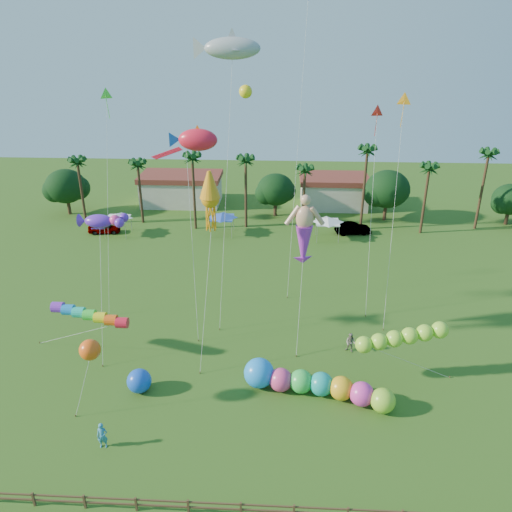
{
  "coord_description": "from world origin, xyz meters",
  "views": [
    {
      "loc": [
        1.91,
        -25.73,
        25.09
      ],
      "look_at": [
        0.0,
        10.0,
        9.0
      ],
      "focal_mm": 35.0,
      "sensor_mm": 36.0,
      "label": 1
    }
  ],
  "objects_px": {
    "car_a": "(104,228)",
    "car_b": "(353,228)",
    "spectator_a": "(102,436)",
    "blue_ball": "(139,381)",
    "caterpillar_inflatable": "(312,384)",
    "spectator_b": "(351,343)"
  },
  "relations": [
    {
      "from": "spectator_a",
      "to": "blue_ball",
      "type": "distance_m",
      "value": 5.77
    },
    {
      "from": "blue_ball",
      "to": "caterpillar_inflatable",
      "type": "bearing_deg",
      "value": 1.25
    },
    {
      "from": "car_a",
      "to": "caterpillar_inflatable",
      "type": "xyz_separation_m",
      "value": [
        26.64,
        -31.95,
        0.26
      ]
    },
    {
      "from": "spectator_a",
      "to": "spectator_b",
      "type": "height_order",
      "value": "spectator_a"
    },
    {
      "from": "caterpillar_inflatable",
      "to": "blue_ball",
      "type": "xyz_separation_m",
      "value": [
        -13.07,
        -0.28,
        -0.05
      ]
    },
    {
      "from": "car_b",
      "to": "blue_ball",
      "type": "xyz_separation_m",
      "value": [
        -20.26,
        -33.73,
        0.14
      ]
    },
    {
      "from": "car_a",
      "to": "caterpillar_inflatable",
      "type": "distance_m",
      "value": 41.6
    },
    {
      "from": "car_a",
      "to": "car_b",
      "type": "height_order",
      "value": "car_b"
    },
    {
      "from": "car_a",
      "to": "spectator_a",
      "type": "height_order",
      "value": "spectator_a"
    },
    {
      "from": "car_a",
      "to": "spectator_a",
      "type": "bearing_deg",
      "value": -168.19
    },
    {
      "from": "car_b",
      "to": "spectator_a",
      "type": "relative_size",
      "value": 2.53
    },
    {
      "from": "car_a",
      "to": "caterpillar_inflatable",
      "type": "bearing_deg",
      "value": -146.83
    },
    {
      "from": "car_b",
      "to": "spectator_b",
      "type": "bearing_deg",
      "value": 164.94
    },
    {
      "from": "spectator_b",
      "to": "blue_ball",
      "type": "distance_m",
      "value": 17.72
    },
    {
      "from": "car_a",
      "to": "car_b",
      "type": "bearing_deg",
      "value": -94.13
    },
    {
      "from": "car_b",
      "to": "caterpillar_inflatable",
      "type": "height_order",
      "value": "caterpillar_inflatable"
    },
    {
      "from": "car_a",
      "to": "spectator_b",
      "type": "relative_size",
      "value": 2.39
    },
    {
      "from": "spectator_a",
      "to": "blue_ball",
      "type": "xyz_separation_m",
      "value": [
        0.91,
        5.7,
        -0.01
      ]
    },
    {
      "from": "spectator_a",
      "to": "caterpillar_inflatable",
      "type": "height_order",
      "value": "caterpillar_inflatable"
    },
    {
      "from": "spectator_b",
      "to": "caterpillar_inflatable",
      "type": "xyz_separation_m",
      "value": [
        -3.58,
        -5.78,
        0.1
      ]
    },
    {
      "from": "spectator_a",
      "to": "spectator_b",
      "type": "distance_m",
      "value": 21.13
    },
    {
      "from": "car_b",
      "to": "blue_ball",
      "type": "height_order",
      "value": "blue_ball"
    }
  ]
}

